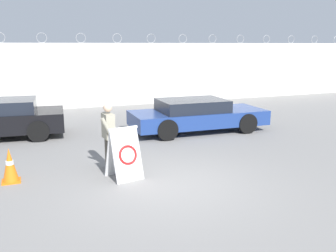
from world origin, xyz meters
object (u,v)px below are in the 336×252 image
object	(u,v)px
barricade_sign	(125,153)
security_guard	(108,134)
traffic_cone_near	(10,165)
parked_car_rear_sedan	(197,115)

from	to	relation	value
barricade_sign	security_guard	bearing A→B (deg)	93.17
security_guard	traffic_cone_near	bearing A→B (deg)	-94.84
barricade_sign	security_guard	xyz separation A→B (m)	(-0.19, 0.74, 0.31)
traffic_cone_near	security_guard	bearing A→B (deg)	0.43
traffic_cone_near	barricade_sign	bearing A→B (deg)	-16.52
parked_car_rear_sedan	traffic_cone_near	bearing A→B (deg)	-151.92
barricade_sign	traffic_cone_near	distance (m)	2.55
barricade_sign	traffic_cone_near	bearing A→B (deg)	152.04
traffic_cone_near	parked_car_rear_sedan	world-z (taller)	parked_car_rear_sedan
security_guard	traffic_cone_near	size ratio (longest dim) A/B	2.12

